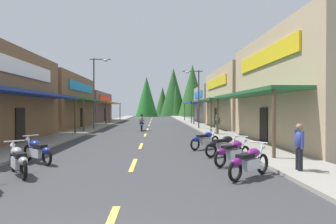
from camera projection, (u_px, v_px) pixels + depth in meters
name	position (u px, v px, depth m)	size (l,w,h in m)	color
ground	(148.00, 128.00, 31.60)	(9.36, 87.64, 0.10)	#38383A
sidewalk_left	(95.00, 127.00, 31.35)	(2.41, 87.64, 0.12)	gray
sidewalk_right	(201.00, 126.00, 31.85)	(2.41, 87.64, 0.12)	gray
centerline_dashes	(149.00, 126.00, 34.09)	(0.16, 61.21, 0.01)	#E0C64C
storefront_left_middle	(49.00, 102.00, 30.28)	(8.66, 12.96, 5.52)	brown
storefront_left_far	(82.00, 107.00, 44.30)	(9.15, 13.29, 4.53)	brown
storefront_right_middle	(252.00, 99.00, 29.74)	(9.32, 12.53, 6.05)	tan
storefront_right_far	(218.00, 104.00, 42.03)	(7.81, 10.19, 5.29)	gray
streetlamp_left	(97.00, 84.00, 27.20)	(2.02, 0.30, 6.86)	#474C51
streetlamp_right	(196.00, 91.00, 28.29)	(2.02, 0.30, 5.85)	#474C51
motorcycle_parked_right_0	(249.00, 161.00, 8.51)	(1.69, 1.46, 1.04)	black
motorcycle_parked_right_1	(233.00, 152.00, 10.45)	(1.73, 1.42, 1.04)	black
motorcycle_parked_right_2	(223.00, 145.00, 12.35)	(1.89, 1.19, 1.04)	black
motorcycle_parked_right_3	(205.00, 140.00, 14.49)	(1.74, 1.41, 1.04)	black
motorcycle_parked_left_1	(18.00, 160.00, 8.78)	(1.35, 1.78, 1.04)	black
motorcycle_parked_left_2	(37.00, 151.00, 10.71)	(1.65, 1.51, 1.04)	black
rider_cruising_lead	(142.00, 124.00, 26.45)	(0.60, 2.14, 1.57)	black
pedestrian_by_shop	(299.00, 145.00, 8.97)	(0.28, 0.57, 1.59)	black
pedestrian_browsing	(217.00, 124.00, 21.96)	(0.53, 0.38, 1.57)	#B2A599
treeline_backdrop	(177.00, 94.00, 76.01)	(18.46, 12.01, 13.45)	#206623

